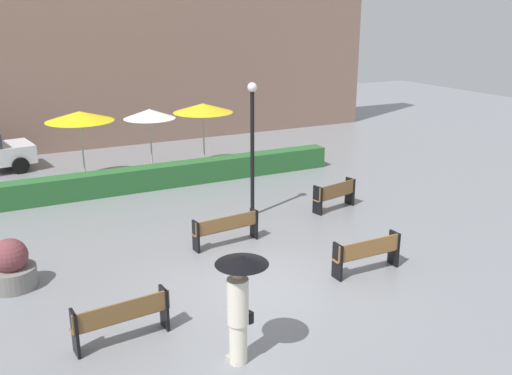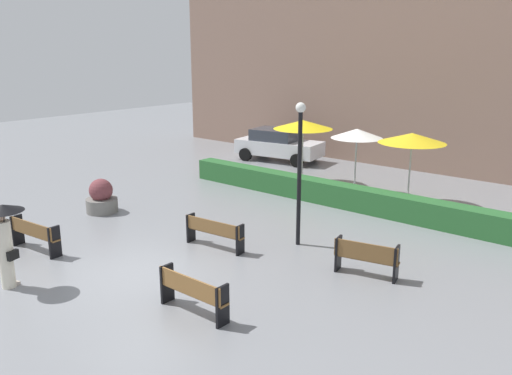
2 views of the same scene
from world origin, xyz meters
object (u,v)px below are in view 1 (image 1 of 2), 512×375
object	(u,v)px
bench_near_right	(368,252)
planter_pot	(11,267)
patio_umbrella_yellow	(80,116)
bench_mid_center	(226,227)
bench_near_left	(122,317)
bench_far_right	(335,194)
lamp_post	(252,136)
pedestrian_with_umbrella	(239,296)
patio_umbrella_yellow_far	(203,108)
patio_umbrella_white	(149,114)

from	to	relation	value
bench_near_right	planter_pot	xyz separation A→B (m)	(-7.66, 3.00, -0.03)
bench_near_right	patio_umbrella_yellow	bearing A→B (deg)	113.72
bench_mid_center	bench_near_left	size ratio (longest dim) A/B	1.02
bench_mid_center	bench_far_right	distance (m)	4.33
bench_near_right	lamp_post	distance (m)	5.23
bench_near_right	pedestrian_with_umbrella	distance (m)	4.70
lamp_post	pedestrian_with_umbrella	bearing A→B (deg)	-118.00
pedestrian_with_umbrella	planter_pot	size ratio (longest dim) A/B	1.75
bench_far_right	patio_umbrella_yellow	size ratio (longest dim) A/B	0.61
bench_mid_center	patio_umbrella_yellow_far	size ratio (longest dim) A/B	0.74
patio_umbrella_yellow_far	pedestrian_with_umbrella	bearing A→B (deg)	-108.88
bench_near_right	patio_umbrella_white	bearing A→B (deg)	101.52
bench_far_right	bench_near_right	bearing A→B (deg)	-114.56
lamp_post	patio_umbrella_yellow	bearing A→B (deg)	124.35
lamp_post	patio_umbrella_white	xyz separation A→B (m)	(-1.45, 5.72, -0.12)
pedestrian_with_umbrella	bench_mid_center	bearing A→B (deg)	68.81
bench_far_right	patio_umbrella_yellow_far	distance (m)	6.99
bench_far_right	planter_pot	distance (m)	9.59
bench_mid_center	bench_near_right	distance (m)	3.83
bench_near_left	pedestrian_with_umbrella	distance (m)	2.44
bench_near_left	patio_umbrella_yellow_far	distance (m)	12.56
bench_near_left	patio_umbrella_yellow	world-z (taller)	patio_umbrella_yellow
patio_umbrella_yellow	patio_umbrella_white	xyz separation A→B (m)	(2.51, -0.07, -0.10)
bench_mid_center	lamp_post	distance (m)	3.11
planter_pot	patio_umbrella_yellow_far	world-z (taller)	patio_umbrella_yellow_far
bench_near_left	lamp_post	size ratio (longest dim) A/B	0.46
bench_near_right	patio_umbrella_yellow	world-z (taller)	patio_umbrella_yellow
bench_near_left	patio_umbrella_yellow	xyz separation A→B (m)	(1.31, 10.92, 1.93)
patio_umbrella_white	bench_far_right	bearing A→B (deg)	-58.04
pedestrian_with_umbrella	bench_far_right	bearing A→B (deg)	44.31
lamp_post	planter_pot	bearing A→B (deg)	-165.51
bench_near_left	patio_umbrella_yellow_far	bearing A→B (deg)	61.24
bench_mid_center	patio_umbrella_yellow	distance (m)	8.14
patio_umbrella_white	patio_umbrella_yellow_far	world-z (taller)	patio_umbrella_yellow_far
patio_umbrella_yellow_far	bench_near_left	bearing A→B (deg)	-118.76
lamp_post	patio_umbrella_yellow_far	world-z (taller)	lamp_post
patio_umbrella_yellow_far	bench_mid_center	bearing A→B (deg)	-107.33
bench_near_left	bench_far_right	world-z (taller)	bench_far_right
pedestrian_with_umbrella	planter_pot	xyz separation A→B (m)	(-3.41, 4.87, -0.81)
bench_mid_center	patio_umbrella_white	bearing A→B (deg)	88.52
pedestrian_with_umbrella	lamp_post	size ratio (longest dim) A/B	0.50
bench_far_right	planter_pot	bearing A→B (deg)	-173.47
pedestrian_with_umbrella	patio_umbrella_yellow	size ratio (longest dim) A/B	0.78
patio_umbrella_yellow_far	bench_near_right	bearing A→B (deg)	-90.05
pedestrian_with_umbrella	patio_umbrella_yellow_far	size ratio (longest dim) A/B	0.79
bench_near_left	patio_umbrella_white	world-z (taller)	patio_umbrella_white
bench_mid_center	patio_umbrella_yellow	bearing A→B (deg)	107.05
patio_umbrella_white	patio_umbrella_yellow_far	bearing A→B (deg)	0.99
lamp_post	patio_umbrella_yellow	distance (m)	7.02
bench_mid_center	planter_pot	world-z (taller)	planter_pot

